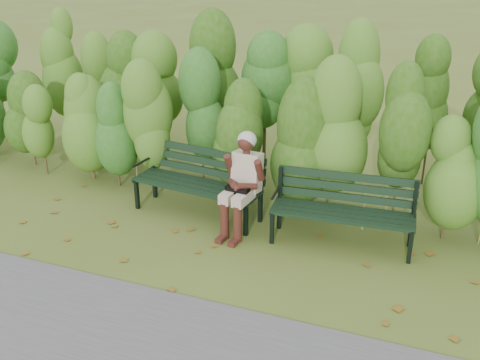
% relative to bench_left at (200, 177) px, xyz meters
% --- Properties ---
extents(ground, '(80.00, 80.00, 0.00)m').
position_rel_bench_left_xyz_m(ground, '(0.72, -0.81, -0.49)').
color(ground, '#485B1B').
extents(hedge_band, '(11.04, 1.67, 2.42)m').
position_rel_bench_left_xyz_m(hedge_band, '(0.72, 1.05, 0.77)').
color(hedge_band, '#47381E').
rests_on(hedge_band, ground).
extents(leaf_litter, '(5.97, 2.22, 0.01)m').
position_rel_bench_left_xyz_m(leaf_litter, '(1.04, -0.92, -0.49)').
color(leaf_litter, brown).
rests_on(leaf_litter, ground).
extents(bench_left, '(1.71, 0.72, 0.83)m').
position_rel_bench_left_xyz_m(bench_left, '(0.00, 0.00, 0.00)').
color(bench_left, black).
rests_on(bench_left, ground).
extents(bench_right, '(1.64, 0.64, 0.80)m').
position_rel_bench_left_xyz_m(bench_right, '(1.85, -0.11, -0.02)').
color(bench_right, black).
rests_on(bench_right, ground).
extents(seated_woman, '(0.50, 0.73, 1.22)m').
position_rel_bench_left_xyz_m(seated_woman, '(0.66, -0.25, 0.20)').
color(seated_woman, '#BFAF97').
rests_on(seated_woman, ground).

